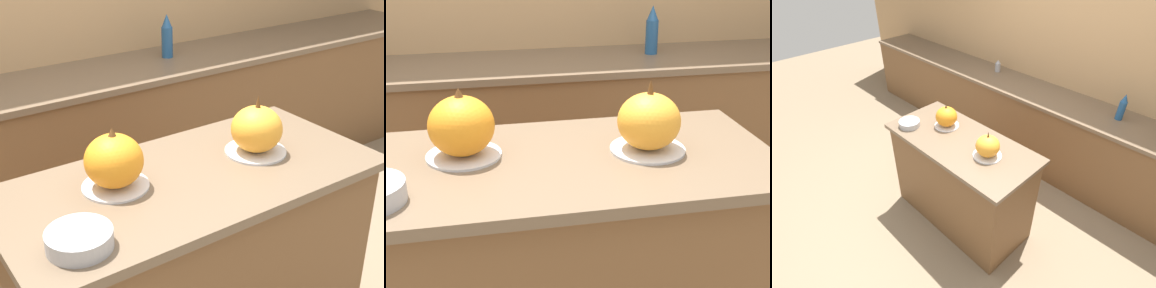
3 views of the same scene
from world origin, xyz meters
TOP-DOWN VIEW (x-y plane):
  - ground_plane at (0.00, 0.00)m, footprint 12.00×12.00m
  - wall_back at (0.00, 1.66)m, footprint 8.00×0.06m
  - kitchen_island at (0.00, 0.00)m, footprint 1.36×0.64m
  - back_counter at (0.00, 1.33)m, footprint 6.00×0.60m
  - pumpkin_cake_left at (-0.26, 0.07)m, footprint 0.22×0.22m
  - pumpkin_cake_right at (0.30, 0.01)m, footprint 0.23×0.23m
  - bottle_tall at (0.77, 1.38)m, footprint 0.07×0.07m
  - bottle_short at (-0.81, 1.44)m, footprint 0.07×0.07m
  - mixing_bowl at (-0.49, -0.17)m, footprint 0.19×0.19m

SIDE VIEW (x-z plane):
  - ground_plane at x=0.00m, z-range 0.00..0.00m
  - back_counter at x=0.00m, z-range 0.00..0.90m
  - kitchen_island at x=0.00m, z-range 0.00..0.94m
  - mixing_bowl at x=-0.49m, z-range 0.94..0.99m
  - bottle_short at x=-0.81m, z-range 0.90..1.05m
  - pumpkin_cake_right at x=0.30m, z-range 0.91..1.14m
  - bottle_tall at x=0.77m, z-range 0.90..1.16m
  - pumpkin_cake_left at x=-0.26m, z-range 0.92..1.14m
  - wall_back at x=0.00m, z-range 0.00..2.50m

